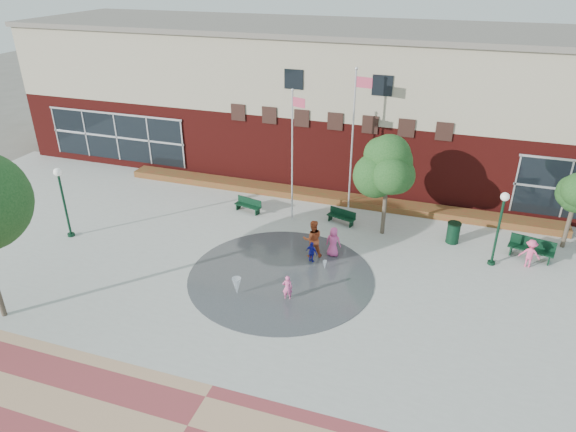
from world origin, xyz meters
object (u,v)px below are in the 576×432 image
(flagpole_right, at_px, (353,134))
(child_splash, at_px, (287,288))
(bench_left, at_px, (248,208))
(flagpole_left, at_px, (293,150))
(trash_can, at_px, (453,233))

(flagpole_right, height_order, child_splash, flagpole_right)
(flagpole_right, distance_m, bench_left, 7.17)
(flagpole_left, height_order, flagpole_right, flagpole_right)
(child_splash, bearing_deg, flagpole_right, -109.21)
(trash_can, bearing_deg, flagpole_left, -179.39)
(trash_can, height_order, child_splash, child_splash)
(trash_can, relative_size, child_splash, 0.97)
(flagpole_left, relative_size, flagpole_right, 0.90)
(flagpole_left, relative_size, child_splash, 6.21)
(flagpole_right, height_order, trash_can, flagpole_right)
(flagpole_right, bearing_deg, trash_can, -11.03)
(bench_left, relative_size, child_splash, 1.44)
(trash_can, bearing_deg, child_splash, -131.39)
(bench_left, height_order, trash_can, trash_can)
(flagpole_left, height_order, bench_left, flagpole_left)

